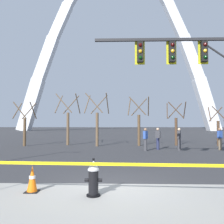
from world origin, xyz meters
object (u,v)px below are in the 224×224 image
(pedestrian_walking_left, at_px, (145,139))
(pedestrian_near_trees, at_px, (158,138))
(pedestrian_walking_right, at_px, (179,139))
(traffic_cone_by_hydrant, at_px, (32,179))
(traffic_signal_gantry, at_px, (214,66))
(monument_arch, at_px, (118,51))
(fire_hydrant, at_px, (93,178))
(pedestrian_standing_center, at_px, (220,139))

(pedestrian_walking_left, height_order, pedestrian_near_trees, same)
(pedestrian_walking_right, bearing_deg, pedestrian_near_trees, 160.46)
(pedestrian_walking_left, bearing_deg, pedestrian_near_trees, 41.51)
(traffic_cone_by_hydrant, distance_m, pedestrian_walking_right, 12.51)
(traffic_signal_gantry, xyz_separation_m, monument_arch, (-4.38, 53.25, 17.05))
(traffic_cone_by_hydrant, distance_m, monument_arch, 60.85)
(fire_hydrant, xyz_separation_m, traffic_cone_by_hydrant, (-1.74, 0.31, -0.11))
(traffic_cone_by_hydrant, bearing_deg, monument_arch, 87.80)
(monument_arch, bearing_deg, traffic_signal_gantry, -85.30)
(fire_hydrant, distance_m, pedestrian_walking_right, 11.95)
(pedestrian_standing_center, relative_size, pedestrian_walking_right, 1.00)
(fire_hydrant, height_order, monument_arch, monument_arch)
(traffic_signal_gantry, bearing_deg, pedestrian_walking_right, 88.86)
(traffic_cone_by_hydrant, height_order, pedestrian_walking_right, pedestrian_walking_right)
(fire_hydrant, distance_m, pedestrian_walking_left, 10.78)
(fire_hydrant, xyz_separation_m, pedestrian_walking_right, (4.97, 10.86, 0.35))
(fire_hydrant, relative_size, monument_arch, 0.02)
(pedestrian_near_trees, bearing_deg, fire_hydrant, -107.31)
(traffic_signal_gantry, relative_size, pedestrian_near_trees, 4.92)
(pedestrian_standing_center, bearing_deg, monument_arch, 99.25)
(monument_arch, bearing_deg, pedestrian_near_trees, -86.16)
(pedestrian_walking_left, bearing_deg, monument_arch, 92.54)
(traffic_cone_by_hydrant, height_order, monument_arch, monument_arch)
(monument_arch, relative_size, pedestrian_near_trees, 33.82)
(monument_arch, bearing_deg, pedestrian_walking_right, -84.46)
(pedestrian_walking_left, xyz_separation_m, pedestrian_standing_center, (5.44, 0.72, 0.00))
(pedestrian_walking_right, bearing_deg, pedestrian_walking_left, -170.99)
(traffic_cone_by_hydrant, height_order, traffic_signal_gantry, traffic_signal_gantry)
(traffic_cone_by_hydrant, relative_size, pedestrian_near_trees, 0.46)
(traffic_signal_gantry, height_order, pedestrian_standing_center, traffic_signal_gantry)
(pedestrian_walking_left, bearing_deg, fire_hydrant, -103.60)
(traffic_cone_by_hydrant, relative_size, pedestrian_walking_left, 0.46)
(pedestrian_walking_left, height_order, pedestrian_walking_right, same)
(pedestrian_walking_right, bearing_deg, traffic_cone_by_hydrant, -122.43)
(traffic_cone_by_hydrant, bearing_deg, fire_hydrant, -10.26)
(fire_hydrant, xyz_separation_m, monument_arch, (0.46, 57.35, 20.99))
(traffic_signal_gantry, relative_size, pedestrian_walking_left, 4.92)
(pedestrian_standing_center, bearing_deg, traffic_signal_gantry, -113.89)
(fire_hydrant, xyz_separation_m, pedestrian_standing_center, (7.98, 11.20, 0.35))
(monument_arch, height_order, pedestrian_walking_right, monument_arch)
(pedestrian_standing_center, bearing_deg, fire_hydrant, -125.46)
(traffic_cone_by_hydrant, distance_m, pedestrian_walking_left, 11.03)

